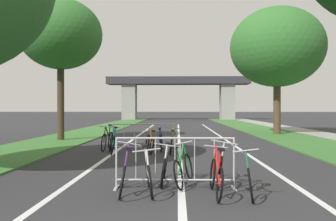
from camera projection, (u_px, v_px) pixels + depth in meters
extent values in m
cube|color=#386B2D|center=(97.00, 130.00, 26.54)|extent=(3.27, 57.84, 0.05)
cube|color=#386B2D|center=(262.00, 130.00, 26.23)|extent=(3.27, 57.84, 0.05)
cube|color=gray|center=(298.00, 130.00, 26.16)|extent=(1.95, 57.84, 0.08)
cube|color=silver|center=(179.00, 138.00, 19.46)|extent=(0.14, 33.46, 0.01)
cube|color=silver|center=(224.00, 139.00, 19.39)|extent=(0.14, 33.46, 0.01)
cube|color=silver|center=(134.00, 138.00, 19.52)|extent=(0.14, 33.46, 0.01)
cube|color=#2D2D30|center=(178.00, 81.00, 50.48)|extent=(19.70, 3.20, 0.99)
cube|color=gray|center=(129.00, 102.00, 50.68)|extent=(1.88, 2.40, 4.94)
cube|color=gray|center=(227.00, 102.00, 50.32)|extent=(1.88, 2.40, 4.94)
cylinder|color=#3D2D1E|center=(61.00, 103.00, 18.18)|extent=(0.34, 0.34, 3.80)
ellipsoid|color=#2D6628|center=(61.00, 34.00, 18.16)|extent=(4.16, 4.16, 3.53)
cylinder|color=#4C3823|center=(277.00, 108.00, 22.35)|extent=(0.44, 0.44, 3.24)
ellipsoid|color=#2D6628|center=(277.00, 47.00, 22.32)|extent=(5.76, 5.76, 4.90)
cylinder|color=#ADADB2|center=(116.00, 163.00, 7.39)|extent=(0.04, 0.04, 1.05)
cube|color=#ADADB2|center=(116.00, 188.00, 7.39)|extent=(0.06, 0.44, 0.03)
cylinder|color=#ADADB2|center=(234.00, 163.00, 7.35)|extent=(0.04, 0.04, 1.05)
cube|color=#ADADB2|center=(234.00, 188.00, 7.35)|extent=(0.06, 0.44, 0.03)
cylinder|color=#ADADB2|center=(175.00, 138.00, 7.36)|extent=(2.40, 0.06, 0.04)
cylinder|color=#ADADB2|center=(175.00, 180.00, 7.37)|extent=(2.40, 0.06, 0.04)
cylinder|color=#ADADB2|center=(136.00, 158.00, 7.38)|extent=(0.02, 0.02, 0.87)
cylinder|color=#ADADB2|center=(155.00, 159.00, 7.37)|extent=(0.02, 0.02, 0.87)
cylinder|color=#ADADB2|center=(175.00, 159.00, 7.37)|extent=(0.02, 0.02, 0.87)
cylinder|color=#ADADB2|center=(195.00, 159.00, 7.36)|extent=(0.02, 0.02, 0.87)
cylinder|color=#ADADB2|center=(214.00, 159.00, 7.35)|extent=(0.02, 0.02, 0.87)
cylinder|color=#ADADB2|center=(113.00, 138.00, 13.65)|extent=(0.04, 0.04, 1.05)
cube|color=#ADADB2|center=(113.00, 151.00, 13.66)|extent=(0.07, 0.44, 0.03)
cylinder|color=#ADADB2|center=(177.00, 138.00, 13.63)|extent=(0.04, 0.04, 1.05)
cube|color=#ADADB2|center=(177.00, 151.00, 13.63)|extent=(0.07, 0.44, 0.03)
cylinder|color=#ADADB2|center=(145.00, 124.00, 13.64)|extent=(2.40, 0.08, 0.04)
cylinder|color=#ADADB2|center=(145.00, 147.00, 13.64)|extent=(2.40, 0.08, 0.04)
cylinder|color=#ADADB2|center=(124.00, 135.00, 13.65)|extent=(0.02, 0.02, 0.87)
cylinder|color=#ADADB2|center=(134.00, 135.00, 13.64)|extent=(0.02, 0.02, 0.87)
cylinder|color=#ADADB2|center=(145.00, 135.00, 13.64)|extent=(0.02, 0.02, 0.87)
cylinder|color=#ADADB2|center=(155.00, 135.00, 13.63)|extent=(0.02, 0.02, 0.87)
cylinder|color=#ADADB2|center=(166.00, 135.00, 13.63)|extent=(0.02, 0.02, 0.87)
torus|color=black|center=(249.00, 174.00, 7.30)|extent=(0.23, 0.63, 0.61)
torus|color=black|center=(250.00, 185.00, 6.26)|extent=(0.23, 0.63, 0.61)
cylinder|color=#1E7238|center=(247.00, 163.00, 6.81)|extent=(0.30, 1.01, 0.63)
cylinder|color=#1E7238|center=(248.00, 165.00, 7.00)|extent=(0.11, 0.14, 0.56)
cylinder|color=#1E7238|center=(249.00, 177.00, 7.13)|extent=(0.08, 0.34, 0.07)
cylinder|color=#1E7238|center=(248.00, 168.00, 6.29)|extent=(0.12, 0.11, 0.60)
cube|color=black|center=(246.00, 151.00, 7.05)|extent=(0.15, 0.25, 0.06)
cylinder|color=#99999E|center=(246.00, 151.00, 6.32)|extent=(0.45, 0.10, 0.09)
torus|color=black|center=(165.00, 165.00, 8.42)|extent=(0.14, 0.63, 0.63)
torus|color=black|center=(163.00, 173.00, 7.39)|extent=(0.14, 0.63, 0.63)
cylinder|color=silver|center=(166.00, 156.00, 7.92)|extent=(0.11, 1.01, 0.60)
cylinder|color=silver|center=(166.00, 157.00, 8.12)|extent=(0.13, 0.12, 0.58)
cylinder|color=silver|center=(165.00, 167.00, 8.25)|extent=(0.04, 0.34, 0.07)
cylinder|color=silver|center=(165.00, 159.00, 7.41)|extent=(0.12, 0.09, 0.57)
cube|color=black|center=(168.00, 144.00, 8.15)|extent=(0.11, 0.24, 0.06)
cylinder|color=#99999E|center=(167.00, 145.00, 7.43)|extent=(0.53, 0.03, 0.10)
torus|color=black|center=(220.00, 185.00, 6.27)|extent=(0.11, 0.62, 0.62)
torus|color=black|center=(213.00, 173.00, 7.37)|extent=(0.11, 0.62, 0.62)
cylinder|color=red|center=(218.00, 164.00, 6.79)|extent=(0.09, 1.07, 0.59)
cylinder|color=red|center=(219.00, 166.00, 6.58)|extent=(0.12, 0.13, 0.64)
cylinder|color=red|center=(218.00, 184.00, 6.44)|extent=(0.04, 0.36, 0.07)
cylinder|color=red|center=(214.00, 160.00, 7.34)|extent=(0.10, 0.09, 0.56)
cube|color=black|center=(221.00, 149.00, 6.54)|extent=(0.11, 0.24, 0.06)
cylinder|color=#99999E|center=(216.00, 147.00, 7.31)|extent=(0.48, 0.03, 0.08)
torus|color=black|center=(113.00, 145.00, 12.63)|extent=(0.34, 0.70, 0.67)
torus|color=black|center=(111.00, 143.00, 13.56)|extent=(0.34, 0.70, 0.67)
cylinder|color=#197A7F|center=(114.00, 136.00, 13.08)|extent=(0.15, 0.94, 0.63)
cylinder|color=#197A7F|center=(114.00, 137.00, 12.90)|extent=(0.19, 0.08, 0.67)
cylinder|color=#197A7F|center=(112.00, 146.00, 12.77)|extent=(0.11, 0.31, 0.08)
cylinder|color=#197A7F|center=(113.00, 135.00, 13.55)|extent=(0.16, 0.06, 0.61)
cube|color=black|center=(116.00, 127.00, 12.88)|extent=(0.16, 0.26, 0.07)
cylinder|color=#99999E|center=(115.00, 127.00, 13.54)|extent=(0.43, 0.13, 0.11)
torus|color=black|center=(219.00, 165.00, 8.31)|extent=(0.24, 0.70, 0.69)
torus|color=black|center=(219.00, 172.00, 7.29)|extent=(0.24, 0.70, 0.69)
cylinder|color=#B7B7BC|center=(222.00, 154.00, 7.81)|extent=(0.06, 1.00, 0.64)
cylinder|color=#B7B7BC|center=(221.00, 155.00, 8.01)|extent=(0.15, 0.11, 0.61)
cylinder|color=#B7B7BC|center=(219.00, 167.00, 8.14)|extent=(0.07, 0.33, 0.08)
cylinder|color=#B7B7BC|center=(222.00, 157.00, 7.31)|extent=(0.14, 0.08, 0.61)
cube|color=black|center=(224.00, 142.00, 8.04)|extent=(0.13, 0.25, 0.07)
cylinder|color=#99999E|center=(224.00, 142.00, 7.32)|extent=(0.54, 0.09, 0.11)
torus|color=black|center=(161.00, 143.00, 13.51)|extent=(0.11, 0.65, 0.65)
torus|color=black|center=(162.00, 141.00, 14.50)|extent=(0.11, 0.65, 0.65)
cylinder|color=#1E389E|center=(160.00, 135.00, 13.98)|extent=(0.10, 0.97, 0.60)
cylinder|color=#1E389E|center=(160.00, 136.00, 13.79)|extent=(0.10, 0.12, 0.58)
cylinder|color=#1E389E|center=(161.00, 144.00, 13.67)|extent=(0.03, 0.32, 0.08)
cylinder|color=#1E389E|center=(161.00, 134.00, 14.47)|extent=(0.09, 0.10, 0.57)
cube|color=black|center=(160.00, 129.00, 13.75)|extent=(0.11, 0.24, 0.06)
cylinder|color=#99999E|center=(160.00, 127.00, 14.45)|extent=(0.49, 0.03, 0.07)
torus|color=black|center=(110.00, 140.00, 14.63)|extent=(0.13, 0.69, 0.69)
torus|color=black|center=(104.00, 143.00, 13.57)|extent=(0.13, 0.69, 0.69)
cylinder|color=black|center=(108.00, 134.00, 14.12)|extent=(0.04, 1.04, 0.63)
cylinder|color=black|center=(109.00, 134.00, 14.32)|extent=(0.11, 0.12, 0.68)
cylinder|color=black|center=(109.00, 141.00, 14.46)|extent=(0.05, 0.35, 0.08)
cylinder|color=black|center=(105.00, 135.00, 13.59)|extent=(0.10, 0.09, 0.60)
cube|color=black|center=(110.00, 125.00, 14.36)|extent=(0.12, 0.24, 0.06)
cylinder|color=#99999E|center=(105.00, 127.00, 13.61)|extent=(0.50, 0.05, 0.07)
torus|color=black|center=(152.00, 146.00, 12.71)|extent=(0.31, 0.65, 0.63)
torus|color=black|center=(147.00, 143.00, 13.73)|extent=(0.31, 0.65, 0.63)
cylinder|color=orange|center=(151.00, 137.00, 13.20)|extent=(0.16, 1.01, 0.60)
cylinder|color=orange|center=(152.00, 139.00, 13.01)|extent=(0.17, 0.09, 0.56)
cylinder|color=orange|center=(151.00, 146.00, 12.87)|extent=(0.11, 0.33, 0.07)
cylinder|color=orange|center=(149.00, 136.00, 13.71)|extent=(0.15, 0.06, 0.57)
cube|color=black|center=(153.00, 131.00, 12.98)|extent=(0.16, 0.26, 0.07)
cylinder|color=#99999E|center=(150.00, 128.00, 13.69)|extent=(0.45, 0.13, 0.11)
torus|color=black|center=(171.00, 145.00, 12.62)|extent=(0.12, 0.67, 0.68)
torus|color=black|center=(172.00, 142.00, 13.71)|extent=(0.12, 0.67, 0.68)
cylinder|color=gold|center=(172.00, 136.00, 13.14)|extent=(0.09, 1.06, 0.59)
cylinder|color=gold|center=(172.00, 138.00, 12.93)|extent=(0.11, 0.13, 0.56)
cylinder|color=gold|center=(171.00, 146.00, 12.80)|extent=(0.03, 0.35, 0.08)
cylinder|color=gold|center=(172.00, 135.00, 13.69)|extent=(0.10, 0.09, 0.56)
cube|color=black|center=(173.00, 131.00, 12.89)|extent=(0.11, 0.24, 0.06)
cylinder|color=#99999E|center=(173.00, 128.00, 13.66)|extent=(0.54, 0.03, 0.08)
torus|color=black|center=(122.00, 182.00, 6.49)|extent=(0.23, 0.63, 0.61)
torus|color=black|center=(124.00, 172.00, 7.58)|extent=(0.23, 0.63, 0.61)
cylinder|color=#662884|center=(126.00, 162.00, 7.01)|extent=(0.06, 1.07, 0.63)
cylinder|color=#662884|center=(125.00, 165.00, 6.80)|extent=(0.17, 0.11, 0.63)
cylinder|color=#662884|center=(122.00, 182.00, 6.66)|extent=(0.08, 0.36, 0.07)
cylinder|color=#662884|center=(126.00, 158.00, 7.56)|extent=(0.15, 0.08, 0.60)
cube|color=black|center=(128.00, 149.00, 6.77)|extent=(0.14, 0.25, 0.07)
cylinder|color=#99999E|center=(129.00, 143.00, 7.54)|extent=(0.51, 0.09, 0.12)
torus|color=black|center=(178.00, 175.00, 7.21)|extent=(0.29, 0.64, 0.61)
torus|color=black|center=(189.00, 166.00, 8.27)|extent=(0.29, 0.64, 0.61)
cylinder|color=#1E7238|center=(181.00, 158.00, 7.73)|extent=(0.15, 1.07, 0.58)
cylinder|color=#1E7238|center=(179.00, 161.00, 7.52)|extent=(0.18, 0.09, 0.57)
cylinder|color=#1E7238|center=(180.00, 175.00, 7.38)|extent=(0.11, 0.35, 0.07)
cylinder|color=#1E7238|center=(186.00, 155.00, 8.26)|extent=(0.16, 0.06, 0.55)
cube|color=black|center=(176.00, 147.00, 7.50)|extent=(0.16, 0.26, 0.07)
cylinder|color=#99999E|center=(183.00, 143.00, 8.25)|extent=(0.42, 0.12, 0.12)
torus|color=black|center=(147.00, 172.00, 7.54)|extent=(0.19, 0.63, 0.63)
torus|color=black|center=(150.00, 182.00, 6.50)|extent=(0.19, 0.63, 0.63)
cylinder|color=silver|center=(147.00, 162.00, 7.04)|extent=(0.11, 1.02, 0.60)
cylinder|color=silver|center=(147.00, 161.00, 7.24)|extent=(0.13, 0.11, 0.62)
cylinder|color=silver|center=(148.00, 174.00, 7.37)|extent=(0.08, 0.34, 0.07)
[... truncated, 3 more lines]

